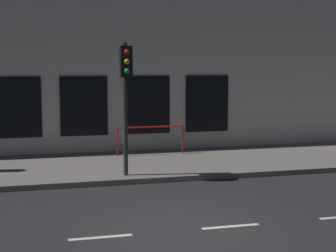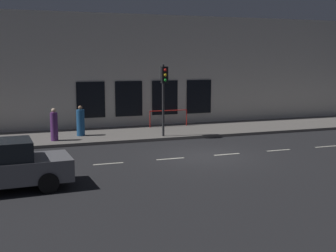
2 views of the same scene
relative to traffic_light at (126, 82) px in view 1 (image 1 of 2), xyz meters
The scene contains 6 objects.
ground_plane 5.22m from the traffic_light, behind, with size 60.00×60.00×0.00m, color #232326.
sidewalk 3.26m from the traffic_light, 10.57° to the right, with size 4.50×32.00×0.15m.
building_facade 4.43m from the traffic_light, ahead, with size 0.65×32.00×6.67m.
lane_centre_line 5.38m from the traffic_light, 163.12° to the right, with size 0.12×27.20×0.01m.
traffic_light is the anchor object (origin of this frame).
red_railing 3.90m from the traffic_light, 23.56° to the right, with size 0.05×2.34×0.97m.
Camera 1 is at (-9.24, 2.66, 3.23)m, focal length 54.49 mm.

